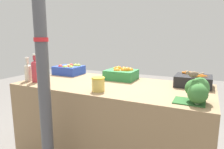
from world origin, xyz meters
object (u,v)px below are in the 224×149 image
object	(u,v)px
apple_crate	(69,69)
juice_bottle_cloudy	(28,71)
support_pole	(42,55)
sparrow_bird	(193,74)
juice_bottle_ruby	(35,70)
broccoli_pile	(197,91)
pickle_jar	(98,84)
orange_crate	(121,73)
carrot_crate	(193,81)

from	to	relation	value
apple_crate	juice_bottle_cloudy	distance (m)	0.54
support_pole	sparrow_bird	bearing A→B (deg)	20.87
juice_bottle_cloudy	juice_bottle_ruby	size ratio (longest dim) A/B	0.87
broccoli_pile	apple_crate	bearing A→B (deg)	161.36
support_pole	broccoli_pile	bearing A→B (deg)	20.14
juice_bottle_ruby	pickle_jar	xyz separation A→B (m)	(0.78, -0.03, -0.06)
juice_bottle_cloudy	pickle_jar	size ratio (longest dim) A/B	2.08
support_pole	juice_bottle_ruby	size ratio (longest dim) A/B	7.87
apple_crate	sparrow_bird	bearing A→B (deg)	-19.06
apple_crate	support_pole	bearing A→B (deg)	-62.74
apple_crate	juice_bottle_cloudy	bearing A→B (deg)	-106.05
apple_crate	broccoli_pile	size ratio (longest dim) A/B	1.39
pickle_jar	support_pole	bearing A→B (deg)	-126.69
broccoli_pile	juice_bottle_ruby	distance (m)	1.59
orange_crate	pickle_jar	world-z (taller)	orange_crate
carrot_crate	juice_bottle_cloudy	bearing A→B (deg)	-162.27
support_pole	orange_crate	xyz separation A→B (m)	(0.25, 0.93, -0.27)
carrot_crate	sparrow_bird	bearing A→B (deg)	-87.69
apple_crate	sparrow_bird	xyz separation A→B (m)	(1.51, -0.52, 0.15)
support_pole	sparrow_bird	xyz separation A→B (m)	(1.04, 0.40, -0.13)
broccoli_pile	sparrow_bird	distance (m)	0.13
apple_crate	juice_bottle_ruby	bearing A→B (deg)	-94.13
carrot_crate	juice_bottle_ruby	bearing A→B (deg)	-161.06
carrot_crate	pickle_jar	bearing A→B (deg)	-143.13
orange_crate	juice_bottle_cloudy	xyz separation A→B (m)	(-0.88, -0.53, 0.04)
support_pole	apple_crate	distance (m)	1.07
apple_crate	orange_crate	world-z (taller)	orange_crate
carrot_crate	sparrow_bird	world-z (taller)	sparrow_bird
juice_bottle_cloudy	pickle_jar	world-z (taller)	juice_bottle_cloudy
carrot_crate	juice_bottle_cloudy	size ratio (longest dim) A/B	1.28
apple_crate	broccoli_pile	world-z (taller)	broccoli_pile
orange_crate	broccoli_pile	bearing A→B (deg)	-33.01
pickle_jar	juice_bottle_cloudy	bearing A→B (deg)	177.85
orange_crate	juice_bottle_ruby	world-z (taller)	juice_bottle_ruby
orange_crate	sparrow_bird	size ratio (longest dim) A/B	2.58
juice_bottle_cloudy	sparrow_bird	bearing A→B (deg)	-0.15
apple_crate	carrot_crate	distance (m)	1.49
carrot_crate	apple_crate	bearing A→B (deg)	-179.76
juice_bottle_ruby	orange_crate	bearing A→B (deg)	34.66
support_pole	juice_bottle_ruby	world-z (taller)	support_pole
support_pole	juice_bottle_ruby	distance (m)	0.68
broccoli_pile	pickle_jar	world-z (taller)	broccoli_pile
broccoli_pile	sparrow_bird	bearing A→B (deg)	178.97
pickle_jar	sparrow_bird	distance (m)	0.78
support_pole	pickle_jar	xyz separation A→B (m)	(0.27, 0.37, -0.27)
juice_bottle_ruby	carrot_crate	bearing A→B (deg)	18.94
carrot_crate	sparrow_bird	distance (m)	0.55
orange_crate	broccoli_pile	size ratio (longest dim) A/B	1.39
support_pole	carrot_crate	distance (m)	1.40
broccoli_pile	pickle_jar	bearing A→B (deg)	-177.97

